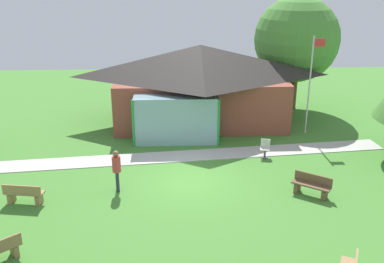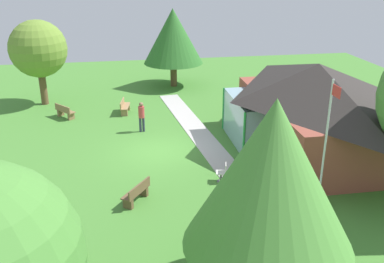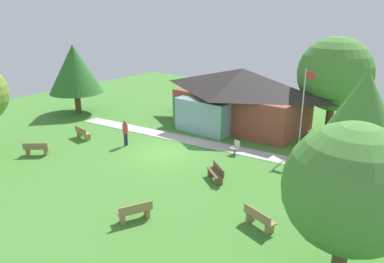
% 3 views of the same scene
% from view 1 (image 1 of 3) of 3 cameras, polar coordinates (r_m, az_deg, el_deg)
% --- Properties ---
extents(ground_plane, '(44.00, 44.00, 0.00)m').
position_cam_1_polar(ground_plane, '(18.65, -0.33, -6.51)').
color(ground_plane, '#478433').
extents(pavilion, '(10.37, 6.94, 4.44)m').
position_cam_1_polar(pavilion, '(25.05, 0.93, 6.25)').
color(pavilion, brown).
rests_on(pavilion, ground_plane).
extents(footpath, '(19.42, 3.45, 0.03)m').
position_cam_1_polar(footpath, '(21.10, -0.59, -3.14)').
color(footpath, '#BCB7B2').
rests_on(footpath, ground_plane).
extents(flagpole, '(0.64, 0.08, 5.22)m').
position_cam_1_polar(flagpole, '(23.97, 15.02, 6.32)').
color(flagpole, silver).
rests_on(flagpole, ground_plane).
extents(bench_mid_left, '(1.55, 0.67, 0.84)m').
position_cam_1_polar(bench_mid_left, '(18.02, -20.82, -7.55)').
color(bench_mid_left, '#9E7A51').
rests_on(bench_mid_left, ground_plane).
extents(bench_mid_right, '(1.48, 1.23, 0.84)m').
position_cam_1_polar(bench_mid_right, '(18.10, 15.13, -6.76)').
color(bench_mid_right, brown).
rests_on(bench_mid_right, ground_plane).
extents(patio_chair_lawn_spare, '(0.53, 0.53, 0.86)m').
position_cam_1_polar(patio_chair_lawn_spare, '(21.13, 9.39, -2.21)').
color(patio_chair_lawn_spare, beige).
rests_on(patio_chair_lawn_spare, ground_plane).
extents(visitor_strolling_lawn, '(0.34, 0.34, 1.74)m').
position_cam_1_polar(visitor_strolling_lawn, '(17.77, -9.68, -4.61)').
color(visitor_strolling_lawn, '#2D3347').
rests_on(visitor_strolling_lawn, ground_plane).
extents(tree_behind_pavilion_right, '(5.14, 5.14, 6.91)m').
position_cam_1_polar(tree_behind_pavilion_right, '(28.05, 13.32, 11.44)').
color(tree_behind_pavilion_right, brown).
rests_on(tree_behind_pavilion_right, ground_plane).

